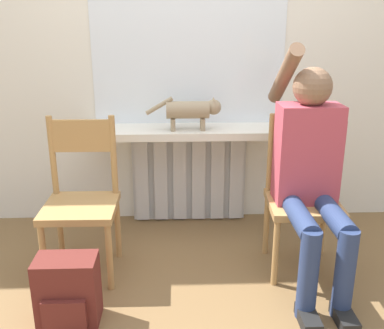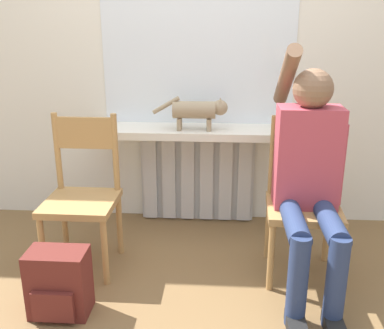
% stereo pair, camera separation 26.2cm
% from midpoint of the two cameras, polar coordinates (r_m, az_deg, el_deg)
% --- Properties ---
extents(ground_plane, '(12.00, 12.00, 0.00)m').
position_cam_midpoint_polar(ground_plane, '(2.39, 2.32, -18.70)').
color(ground_plane, brown).
extents(wall_with_window, '(7.00, 0.06, 2.70)m').
position_cam_midpoint_polar(wall_with_window, '(3.14, 3.34, 16.73)').
color(wall_with_window, white).
rests_on(wall_with_window, ground_plane).
extents(radiator, '(0.82, 0.08, 0.67)m').
position_cam_midpoint_polar(radiator, '(3.25, 2.99, -1.50)').
color(radiator, silver).
rests_on(radiator, ground_plane).
extents(windowsill, '(1.36, 0.33, 0.05)m').
position_cam_midpoint_polar(windowsill, '(3.04, 3.06, 4.16)').
color(windowsill, white).
rests_on(windowsill, radiator).
extents(window_glass, '(1.30, 0.01, 1.18)m').
position_cam_midpoint_polar(window_glass, '(3.10, 3.31, 15.92)').
color(window_glass, white).
rests_on(window_glass, windowsill).
extents(chair_left, '(0.41, 0.41, 0.90)m').
position_cam_midpoint_polar(chair_left, '(2.66, -11.05, -3.68)').
color(chair_left, '#B2844C').
rests_on(chair_left, ground_plane).
extents(chair_right, '(0.42, 0.42, 0.90)m').
position_cam_midpoint_polar(chair_right, '(2.65, 16.73, -4.30)').
color(chair_right, '#B2844C').
rests_on(chair_right, ground_plane).
extents(person, '(0.36, 1.02, 1.31)m').
position_cam_midpoint_polar(person, '(2.46, 17.73, -1.10)').
color(person, navy).
rests_on(person, ground_plane).
extents(cat, '(0.50, 0.11, 0.22)m').
position_cam_midpoint_polar(cat, '(2.95, 3.43, 6.89)').
color(cat, '#9E896B').
rests_on(cat, windowsill).
extents(backpack, '(0.29, 0.21, 0.35)m').
position_cam_midpoint_polar(backpack, '(2.37, -13.46, -14.58)').
color(backpack, maroon).
rests_on(backpack, ground_plane).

